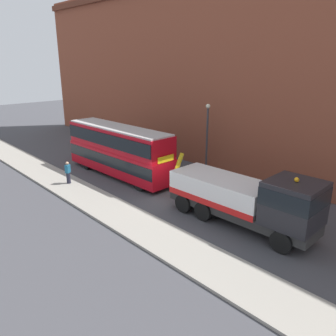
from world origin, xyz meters
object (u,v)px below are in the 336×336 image
double_decker_bus (118,149)px  pedestrian_onlooker (68,173)px  street_lamp (207,133)px  recovery_tow_truck (247,198)px

double_decker_bus → pedestrian_onlooker: 4.44m
street_lamp → double_decker_bus: bearing=-131.1°
double_decker_bus → pedestrian_onlooker: double_decker_bus is taller
recovery_tow_truck → double_decker_bus: size_ratio=0.92×
double_decker_bus → street_lamp: (4.72, 5.41, 1.24)m
double_decker_bus → pedestrian_onlooker: (-0.69, -4.20, -1.25)m
double_decker_bus → street_lamp: street_lamp is taller
recovery_tow_truck → pedestrian_onlooker: recovery_tow_truck is taller
recovery_tow_truck → street_lamp: street_lamp is taller
double_decker_bus → street_lamp: size_ratio=1.90×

